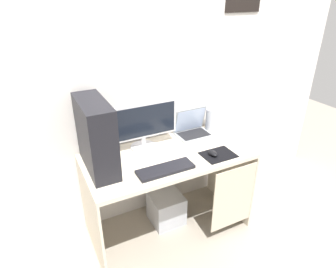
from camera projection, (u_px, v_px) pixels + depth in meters
ground_plane at (168, 226)px, 2.63m from camera, size 8.00×8.00×0.00m
wall_back at (148, 75)px, 2.34m from camera, size 4.00×0.05×2.60m
desk at (170, 172)px, 2.36m from camera, size 1.31×0.65×0.75m
pc_tower at (96, 136)px, 2.02m from camera, size 0.18×0.49×0.51m
monitor at (143, 126)px, 2.30m from camera, size 0.57×0.21×0.38m
laptop at (193, 130)px, 2.58m from camera, size 0.30×0.25×0.24m
speaker at (211, 119)px, 2.66m from camera, size 0.09×0.09×0.20m
keyboard at (166, 169)px, 2.08m from camera, size 0.42×0.14×0.02m
mousepad at (218, 155)px, 2.28m from camera, size 0.26×0.20×0.00m
mouse_left at (213, 153)px, 2.27m from camera, size 0.06×0.10×0.03m
subwoofer at (166, 208)px, 2.64m from camera, size 0.28×0.28×0.28m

